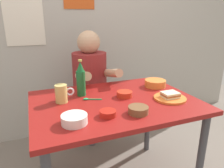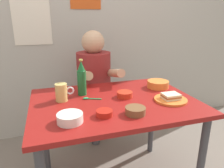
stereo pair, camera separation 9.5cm
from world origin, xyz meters
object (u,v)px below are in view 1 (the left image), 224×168
stool (92,114)px  sandwich (170,95)px  condiment_bowl_brown (138,110)px  person_seated (91,74)px  dining_table (115,112)px  plate_orange (170,98)px  beer_mug (62,94)px  beer_bottle (81,80)px

stool → sandwich: (0.36, -0.75, 0.42)m
sandwich → condiment_bowl_brown: sandwich is taller
sandwich → condiment_bowl_brown: bearing=-159.3°
person_seated → dining_table: bearing=-90.4°
plate_orange → sandwich: 0.02m
person_seated → beer_mug: size_ratio=5.71×
person_seated → sandwich: 0.82m
dining_table → beer_mug: size_ratio=8.73×
stool → beer_bottle: size_ratio=1.72×
person_seated → condiment_bowl_brown: (0.05, -0.86, -0.00)m
dining_table → sandwich: (0.36, -0.12, 0.13)m
stool → dining_table: bearing=-90.4°
plate_orange → dining_table: bearing=161.3°
stool → beer_mug: size_ratio=3.57×
stool → condiment_bowl_brown: 0.97m
beer_mug → condiment_bowl_brown: bearing=-40.7°
dining_table → person_seated: 0.63m
dining_table → stool: 0.70m
stool → beer_mug: (-0.34, -0.54, 0.45)m
dining_table → beer_bottle: bearing=138.0°
sandwich → beer_bottle: beer_bottle is taller
person_seated → condiment_bowl_brown: person_seated is taller
plate_orange → person_seated: bearing=115.7°
person_seated → condiment_bowl_brown: 0.86m
plate_orange → condiment_bowl_brown: (-0.31, -0.12, 0.02)m
plate_orange → stool: bearing=115.4°
condiment_bowl_brown → sandwich: bearing=20.7°
stool → beer_bottle: beer_bottle is taller
stool → person_seated: 0.42m
person_seated → beer_mug: bearing=-123.2°
sandwich → plate_orange: bearing=-90.0°
plate_orange → beer_mug: size_ratio=1.75×
stool → condiment_bowl_brown: (0.05, -0.87, 0.41)m
beer_bottle → condiment_bowl_brown: 0.49m
plate_orange → sandwich: bearing=90.0°
person_seated → stool: bearing=90.0°
person_seated → beer_bottle: bearing=-113.4°
beer_mug → plate_orange: bearing=-17.2°
beer_mug → dining_table: bearing=-15.6°
stool → beer_mug: bearing=-122.7°
beer_bottle → condiment_bowl_brown: bearing=-59.6°
stool → sandwich: sandwich is taller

